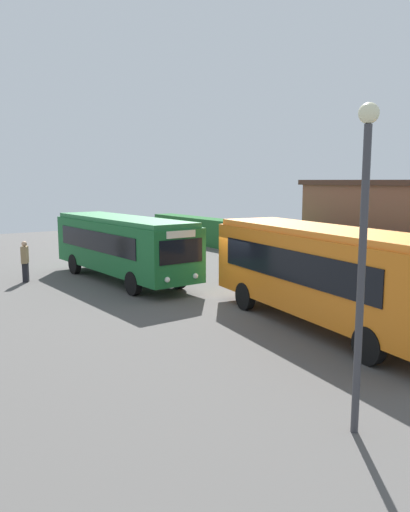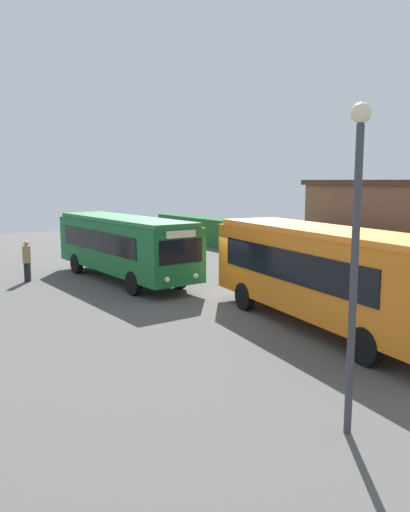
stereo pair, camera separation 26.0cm
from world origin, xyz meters
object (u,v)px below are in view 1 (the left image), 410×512
Objects in this scene: person_left at (25,260)px; bus_green at (122,244)px; bus_orange at (328,271)px; lamppost at (363,235)px.

bus_green is at bearing 176.38° from person_left.
bus_orange is at bearing 141.32° from person_left.
bus_orange reaches higher than person_left.
lamppost reaches higher than bus_green.
person_left is at bearing -147.16° from bus_orange.
bus_green reaches higher than person_left.
bus_orange is 14.29m from person_left.
person_left is at bearing -122.89° from bus_green.
lamppost is at bearing -12.06° from bus_green.
bus_green is 5.25× the size of person_left.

